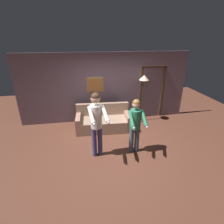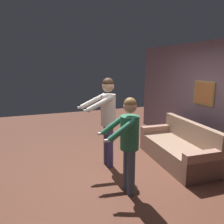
# 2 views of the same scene
# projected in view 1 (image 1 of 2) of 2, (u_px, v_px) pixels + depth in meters

# --- Properties ---
(ground_plane) EXTENTS (12.00, 12.00, 0.00)m
(ground_plane) POSITION_uv_depth(u_px,v_px,m) (116.00, 149.00, 5.20)
(ground_plane) COLOR #583023
(back_wall_assembly) EXTENTS (6.40, 0.10, 2.60)m
(back_wall_assembly) POSITION_uv_depth(u_px,v_px,m) (106.00, 88.00, 6.60)
(back_wall_assembly) COLOR slate
(back_wall_assembly) RESTS_ON ground_plane
(couch) EXTENTS (1.94, 0.95, 0.87)m
(couch) POSITION_uv_depth(u_px,v_px,m) (103.00, 122.00, 6.26)
(couch) COLOR #9A7A63
(couch) RESTS_ON ground_plane
(torchiere_lamp) EXTENTS (0.36, 0.36, 1.82)m
(torchiere_lamp) POSITION_uv_depth(u_px,v_px,m) (144.00, 83.00, 6.38)
(torchiere_lamp) COLOR #332D28
(torchiere_lamp) RESTS_ON ground_plane
(person_standing_left) EXTENTS (0.50, 0.76, 1.84)m
(person_standing_left) POSITION_uv_depth(u_px,v_px,m) (96.00, 119.00, 4.50)
(person_standing_left) COLOR #433C6E
(person_standing_left) RESTS_ON ground_plane
(person_standing_right) EXTENTS (0.43, 0.63, 1.60)m
(person_standing_right) POSITION_uv_depth(u_px,v_px,m) (135.00, 122.00, 4.73)
(person_standing_right) COLOR #445264
(person_standing_right) RESTS_ON ground_plane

